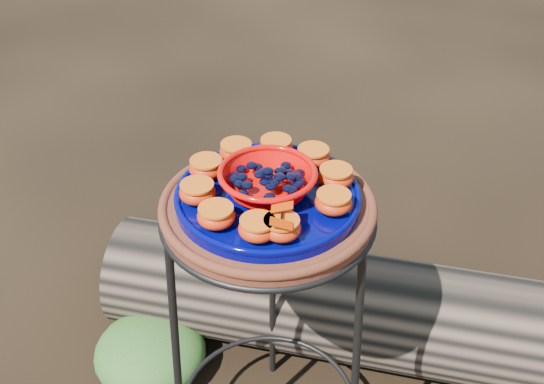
{
  "coord_description": "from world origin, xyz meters",
  "views": [
    {
      "loc": [
        0.05,
        -0.99,
        1.48
      ],
      "look_at": [
        0.01,
        0.0,
        0.76
      ],
      "focal_mm": 45.0,
      "sensor_mm": 36.0,
      "label": 1
    }
  ],
  "objects_px": {
    "terracotta_saucer": "(268,210)",
    "driftwood_log": "(403,316)",
    "plant_stand": "(268,344)",
    "red_bowl": "(268,182)",
    "cobalt_plate": "(268,198)"
  },
  "relations": [
    {
      "from": "terracotta_saucer",
      "to": "cobalt_plate",
      "type": "bearing_deg",
      "value": 0.0
    },
    {
      "from": "red_bowl",
      "to": "driftwood_log",
      "type": "bearing_deg",
      "value": 40.01
    },
    {
      "from": "plant_stand",
      "to": "driftwood_log",
      "type": "relative_size",
      "value": 0.44
    },
    {
      "from": "red_bowl",
      "to": "terracotta_saucer",
      "type": "bearing_deg",
      "value": 0.0
    },
    {
      "from": "cobalt_plate",
      "to": "driftwood_log",
      "type": "distance_m",
      "value": 0.74
    },
    {
      "from": "terracotta_saucer",
      "to": "cobalt_plate",
      "type": "relative_size",
      "value": 1.17
    },
    {
      "from": "terracotta_saucer",
      "to": "cobalt_plate",
      "type": "distance_m",
      "value": 0.03
    },
    {
      "from": "plant_stand",
      "to": "red_bowl",
      "type": "height_order",
      "value": "red_bowl"
    },
    {
      "from": "cobalt_plate",
      "to": "red_bowl",
      "type": "relative_size",
      "value": 2.0
    },
    {
      "from": "terracotta_saucer",
      "to": "driftwood_log",
      "type": "bearing_deg",
      "value": 40.01
    },
    {
      "from": "cobalt_plate",
      "to": "red_bowl",
      "type": "distance_m",
      "value": 0.03
    },
    {
      "from": "plant_stand",
      "to": "driftwood_log",
      "type": "height_order",
      "value": "plant_stand"
    },
    {
      "from": "red_bowl",
      "to": "driftwood_log",
      "type": "relative_size",
      "value": 0.1
    },
    {
      "from": "plant_stand",
      "to": "red_bowl",
      "type": "distance_m",
      "value": 0.43
    },
    {
      "from": "terracotta_saucer",
      "to": "red_bowl",
      "type": "height_order",
      "value": "red_bowl"
    }
  ]
}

